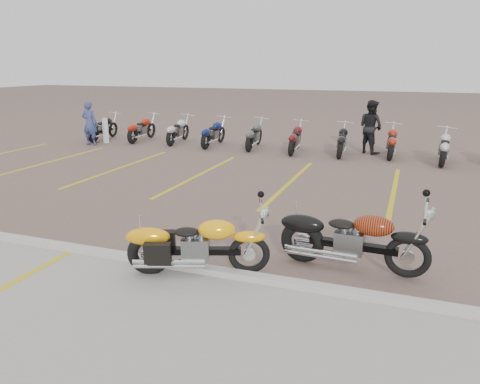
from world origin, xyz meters
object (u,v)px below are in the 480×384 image
object	(u,v)px
flame_cruiser	(349,241)
person_a	(90,123)
yellow_cruiser	(195,247)
bollard	(106,131)
person_b	(371,127)

from	to	relation	value
flame_cruiser	person_a	size ratio (longest dim) A/B	1.34
yellow_cruiser	bollard	distance (m)	13.21
flame_cruiser	bollard	bearing A→B (deg)	143.80
person_a	flame_cruiser	bearing A→B (deg)	138.51
flame_cruiser	person_b	distance (m)	10.31
bollard	person_b	bearing A→B (deg)	7.66
yellow_cruiser	person_a	xyz separation A→B (m)	(-8.99, 9.26, 0.42)
yellow_cruiser	person_b	xyz separation A→B (m)	(1.52, 11.28, 0.50)
person_a	bollard	bearing A→B (deg)	-115.50
person_a	bollard	distance (m)	0.78
person_a	bollard	world-z (taller)	person_a
flame_cruiser	person_b	world-z (taller)	person_b
person_b	bollard	size ratio (longest dim) A/B	1.89
person_b	bollard	bearing A→B (deg)	44.12
yellow_cruiser	person_b	size ratio (longest dim) A/B	1.10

